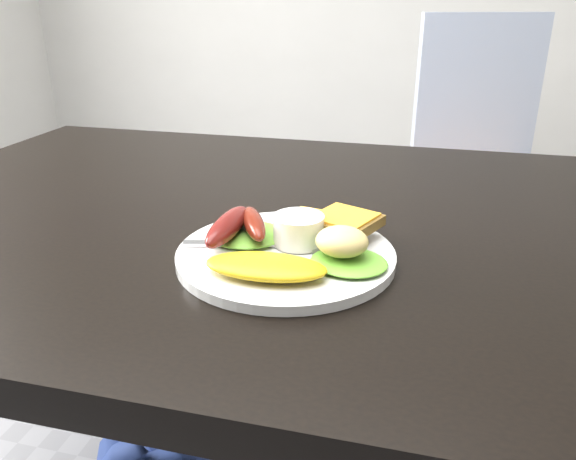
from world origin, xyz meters
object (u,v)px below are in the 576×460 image
object	(u,v)px
dining_chair	(471,179)
plate	(286,255)
person	(344,107)
dining_table	(278,224)

from	to	relation	value
dining_chair	plate	size ratio (longest dim) A/B	1.81
person	plate	size ratio (longest dim) A/B	6.44
plate	person	bearing A→B (deg)	94.34
dining_table	person	xyz separation A→B (m)	(-0.01, 0.66, 0.04)
dining_table	person	size ratio (longest dim) A/B	0.78
plate	dining_chair	bearing A→B (deg)	77.73
person	dining_table	bearing A→B (deg)	114.47
person	plate	bearing A→B (deg)	117.72
person	plate	world-z (taller)	person
dining_table	dining_chair	xyz separation A→B (m)	(0.34, 1.21, -0.28)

